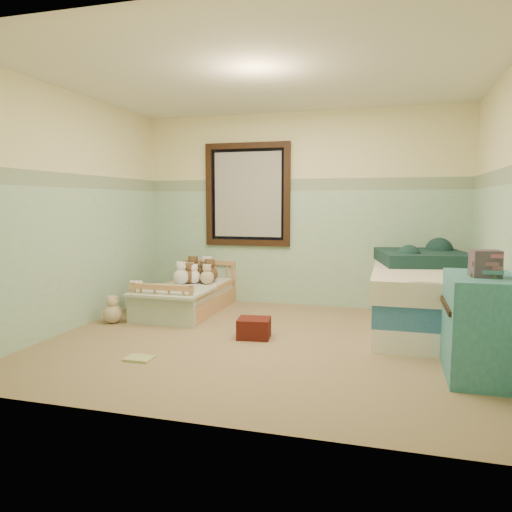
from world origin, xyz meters
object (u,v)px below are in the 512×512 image
(plush_floor_cream, at_px, (137,302))
(plush_floor_tan, at_px, (113,314))
(toddler_bed_frame, at_px, (189,303))
(floor_book, at_px, (139,358))
(red_pillow, at_px, (254,328))
(twin_bed_frame, at_px, (426,318))
(dresser, at_px, (480,326))

(plush_floor_cream, relative_size, plush_floor_tan, 1.28)
(toddler_bed_frame, bearing_deg, floor_book, -79.31)
(red_pillow, xyz_separation_m, floor_book, (-0.77, -0.92, -0.09))
(twin_bed_frame, distance_m, floor_book, 3.04)
(twin_bed_frame, height_order, floor_book, twin_bed_frame)
(plush_floor_cream, distance_m, plush_floor_tan, 0.52)
(toddler_bed_frame, height_order, plush_floor_tan, plush_floor_tan)
(red_pillow, bearing_deg, dresser, -15.63)
(plush_floor_cream, relative_size, floor_book, 1.17)
(toddler_bed_frame, bearing_deg, twin_bed_frame, -1.30)
(plush_floor_tan, bearing_deg, toddler_bed_frame, 54.61)
(dresser, xyz_separation_m, floor_book, (-2.74, -0.36, -0.39))
(red_pillow, bearing_deg, twin_bed_frame, 27.70)
(toddler_bed_frame, height_order, floor_book, toddler_bed_frame)
(plush_floor_cream, xyz_separation_m, twin_bed_frame, (3.37, 0.22, -0.03))
(plush_floor_tan, bearing_deg, dresser, -10.73)
(red_pillow, bearing_deg, plush_floor_tan, 175.19)
(plush_floor_cream, distance_m, dresser, 3.86)
(twin_bed_frame, xyz_separation_m, floor_book, (-2.45, -1.80, -0.10))
(plush_floor_tan, xyz_separation_m, red_pillow, (1.69, -0.14, -0.01))
(floor_book, bearing_deg, plush_floor_cream, 119.78)
(toddler_bed_frame, bearing_deg, dresser, -25.86)
(twin_bed_frame, distance_m, red_pillow, 1.90)
(plush_floor_cream, relative_size, red_pillow, 0.86)
(plush_floor_cream, bearing_deg, plush_floor_tan, -90.67)
(floor_book, bearing_deg, red_pillow, 49.62)
(plush_floor_tan, relative_size, floor_book, 0.91)
(dresser, height_order, floor_book, dresser)
(plush_floor_cream, bearing_deg, floor_book, -59.79)
(plush_floor_tan, relative_size, twin_bed_frame, 0.10)
(dresser, distance_m, red_pillow, 2.07)
(toddler_bed_frame, xyz_separation_m, floor_book, (0.35, -1.86, -0.09))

